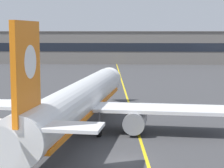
{
  "coord_description": "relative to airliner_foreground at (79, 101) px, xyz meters",
  "views": [
    {
      "loc": [
        0.88,
        -34.06,
        10.9
      ],
      "look_at": [
        -1.64,
        12.78,
        4.98
      ],
      "focal_mm": 66.84,
      "sensor_mm": 36.0,
      "label": 1
    }
  ],
  "objects": [
    {
      "name": "airliner_foreground",
      "position": [
        0.0,
        0.0,
        0.0
      ],
      "size": [
        32.32,
        41.51,
        11.65
      ],
      "color": "white",
      "rests_on": "ground"
    },
    {
      "name": "terminal_building",
      "position": [
        8.3,
        100.18,
        2.15
      ],
      "size": [
        118.44,
        12.4,
        11.02
      ],
      "color": "slate",
      "rests_on": "ground"
    },
    {
      "name": "taxiway_centreline",
      "position": [
        5.13,
        19.6,
        -3.37
      ],
      "size": [
        12.4,
        179.61,
        0.01
      ],
      "primitive_type": "cube",
      "rotation": [
        0.0,
        0.0,
        0.07
      ],
      "color": "yellow",
      "rests_on": "ground"
    },
    {
      "name": "safety_cone_by_nose_gear",
      "position": [
        0.26,
        17.19,
        -3.11
      ],
      "size": [
        0.44,
        0.44,
        0.55
      ],
      "color": "orange",
      "rests_on": "ground"
    },
    {
      "name": "ground_plane",
      "position": [
        5.13,
        -10.4,
        -3.37
      ],
      "size": [
        400.0,
        400.0,
        0.0
      ],
      "primitive_type": "plane",
      "color": "#3D3D3F"
    }
  ]
}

